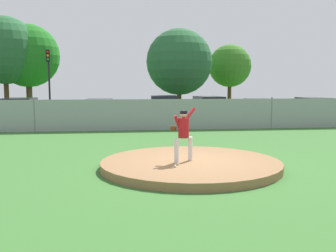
{
  "coord_description": "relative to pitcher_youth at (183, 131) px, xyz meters",
  "views": [
    {
      "loc": [
        -2.14,
        -11.25,
        2.53
      ],
      "look_at": [
        -0.56,
        1.05,
        1.19
      ],
      "focal_mm": 40.77,
      "sensor_mm": 36.0,
      "label": 1
    }
  ],
  "objects": [
    {
      "name": "tree_broad_right",
      "position": [
        3.32,
        21.81,
        3.33
      ],
      "size": [
        5.7,
        5.7,
        7.36
      ],
      "color": "#4C331E",
      "rests_on": "ground_plane"
    },
    {
      "name": "traffic_cone_orange",
      "position": [
        9.81,
        15.47,
        -0.91
      ],
      "size": [
        0.4,
        0.4,
        0.55
      ],
      "color": "orange",
      "rests_on": "asphalt_strip"
    },
    {
      "name": "parked_car_slate",
      "position": [
        -8.24,
        14.48,
        -0.36
      ],
      "size": [
        1.96,
        4.56,
        1.7
      ],
      "color": "slate",
      "rests_on": "ground_plane"
    },
    {
      "name": "parked_car_red",
      "position": [
        4.29,
        14.73,
        -0.35
      ],
      "size": [
        2.1,
        4.62,
        1.74
      ],
      "color": "#A81919",
      "rests_on": "ground_plane"
    },
    {
      "name": "parked_car_charcoal",
      "position": [
        7.93,
        14.32,
        -0.41
      ],
      "size": [
        1.95,
        4.76,
        1.57
      ],
      "color": "#232328",
      "rests_on": "ground_plane"
    },
    {
      "name": "tree_leaning_west",
      "position": [
        8.73,
        24.85,
        3.17
      ],
      "size": [
        4.08,
        4.08,
        6.39
      ],
      "color": "#4C331E",
      "rests_on": "ground_plane"
    },
    {
      "name": "chainlink_fence",
      "position": [
        0.26,
        10.12,
        -0.3
      ],
      "size": [
        33.51,
        0.07,
        1.84
      ],
      "color": "gray",
      "rests_on": "ground_plane"
    },
    {
      "name": "parked_car_silver",
      "position": [
        11.85,
        14.52,
        -0.39
      ],
      "size": [
        1.88,
        4.5,
        1.63
      ],
      "color": "#B7BABF",
      "rests_on": "ground_plane"
    },
    {
      "name": "traffic_light_near",
      "position": [
        -7.11,
        18.68,
        2.32
      ],
      "size": [
        0.28,
        0.46,
        5.14
      ],
      "color": "black",
      "rests_on": "ground_plane"
    },
    {
      "name": "parked_car_champagne",
      "position": [
        -3.21,
        14.85,
        -0.4
      ],
      "size": [
        2.02,
        4.39,
        1.61
      ],
      "color": "tan",
      "rests_on": "ground_plane"
    },
    {
      "name": "baseball",
      "position": [
        -0.35,
        -0.77,
        -0.9
      ],
      "size": [
        0.07,
        0.07,
        0.07
      ],
      "primitive_type": "sphere",
      "color": "white",
      "rests_on": "pitchers_mound"
    },
    {
      "name": "tree_broad_left",
      "position": [
        -9.89,
        24.53,
        3.92
      ],
      "size": [
        5.57,
        5.57,
        7.9
      ],
      "color": "#4C331E",
      "rests_on": "ground_plane"
    },
    {
      "name": "pitcher_youth",
      "position": [
        0.0,
        0.0,
        0.0
      ],
      "size": [
        0.78,
        0.41,
        1.63
      ],
      "color": "silver",
      "rests_on": "pitchers_mound"
    },
    {
      "name": "ground_plane",
      "position": [
        0.26,
        6.12,
        -1.17
      ],
      "size": [
        80.0,
        80.0,
        0.0
      ],
      "primitive_type": "plane",
      "color": "#386B2D"
    },
    {
      "name": "pitchers_mound",
      "position": [
        0.26,
        0.12,
        -1.06
      ],
      "size": [
        5.47,
        5.47,
        0.23
      ],
      "primitive_type": "cylinder",
      "color": "olive",
      "rests_on": "ground_plane"
    },
    {
      "name": "parked_car_teal",
      "position": [
        1.11,
        14.37,
        -0.32
      ],
      "size": [
        2.19,
        4.39,
        1.81
      ],
      "color": "#146066",
      "rests_on": "ground_plane"
    },
    {
      "name": "tree_tall_centre",
      "position": [
        -11.59,
        23.61,
        4.3
      ],
      "size": [
        5.8,
        5.8,
        8.38
      ],
      "color": "#4C331E",
      "rests_on": "ground_plane"
    },
    {
      "name": "asphalt_strip",
      "position": [
        0.26,
        14.62,
        -1.17
      ],
      "size": [
        44.0,
        7.0,
        0.01
      ],
      "primitive_type": "cube",
      "color": "#2B2B2D",
      "rests_on": "ground_plane"
    }
  ]
}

